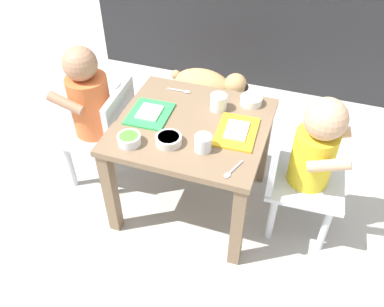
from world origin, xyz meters
name	(u,v)px	position (x,y,z in m)	size (l,w,h in m)	color
ground_plane	(192,200)	(0.00, 0.00, 0.00)	(7.00, 7.00, 0.00)	#B2ADA3
kitchen_cabinet_back	(258,3)	(0.00, 1.19, 0.45)	(1.91, 0.32, 0.89)	#232326
dining_table	(192,139)	(0.00, 0.00, 0.35)	(0.56, 0.53, 0.43)	#7A6047
seated_child_left	(93,105)	(-0.44, 0.03, 0.40)	(0.30, 0.30, 0.65)	silver
seated_child_right	(310,154)	(0.44, 0.02, 0.39)	(0.29, 0.29, 0.62)	silver
dog	(207,87)	(-0.12, 0.60, 0.21)	(0.42, 0.19, 0.31)	tan
food_tray_left	(150,113)	(-0.17, 0.00, 0.44)	(0.16, 0.18, 0.02)	green
food_tray_right	(237,131)	(0.17, 0.00, 0.44)	(0.15, 0.21, 0.02)	gold
water_cup_left	(218,103)	(0.07, 0.12, 0.46)	(0.07, 0.07, 0.06)	white
water_cup_right	(203,144)	(0.08, -0.13, 0.46)	(0.06, 0.06, 0.06)	white
veggie_bowl_near	(169,140)	(-0.04, -0.14, 0.45)	(0.09, 0.09, 0.03)	silver
cereal_bowl_right_side	(251,100)	(0.18, 0.20, 0.45)	(0.09, 0.09, 0.03)	white
cereal_bowl_left_side	(129,139)	(-0.17, -0.18, 0.45)	(0.08, 0.08, 0.04)	white
spoon_by_left_tray	(181,91)	(-0.11, 0.19, 0.43)	(0.10, 0.02, 0.01)	silver
spoon_by_right_tray	(232,171)	(0.21, -0.20, 0.43)	(0.05, 0.10, 0.01)	silver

